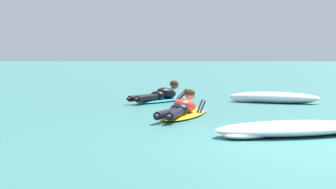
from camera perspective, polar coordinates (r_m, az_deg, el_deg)
The scene contains 5 objects.
ground_plane at distance 18.54m, azimuth 7.09°, elevation 0.04°, with size 120.00×120.00×0.00m, color #387A75.
surfer_near at distance 11.93m, azimuth 1.29°, elevation -1.37°, with size 1.10×2.68×0.53m.
surfer_far at distance 15.62m, azimuth -0.45°, elevation -0.13°, with size 1.66×2.50×0.54m.
whitewater_front at distance 9.54m, azimuth 10.74°, elevation -2.97°, with size 2.53×1.71×0.20m.
whitewater_mid_left at distance 15.39m, azimuth 9.28°, elevation -0.29°, with size 2.25×1.39×0.26m.
Camera 1 is at (-1.53, -8.43, 1.21)m, focal length 69.57 mm.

